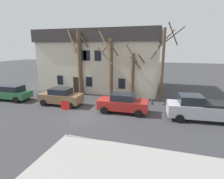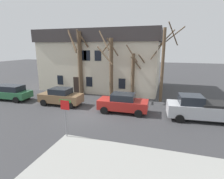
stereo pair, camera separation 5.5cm
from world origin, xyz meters
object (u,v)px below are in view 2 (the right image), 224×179
car_brown_sedan (61,97)px  building_main (103,60)px  street_sign_pole (65,111)px  bicycle_leaning (71,94)px  car_green_wagon (10,92)px  tree_bare_mid (111,66)px  pickup_truck_silver (202,109)px  tree_bare_end (163,62)px  tree_bare_near (80,60)px  car_red_sedan (123,103)px  tree_bare_far (133,74)px

car_brown_sedan → building_main: bearing=81.7°
street_sign_pole → bicycle_leaning: (-4.61, 8.70, -1.45)m
building_main → car_green_wagon: 12.58m
tree_bare_mid → bicycle_leaning: (-4.66, -0.81, -3.37)m
pickup_truck_silver → street_sign_pole: (-8.92, -5.71, 0.84)m
tree_bare_mid → bicycle_leaning: 5.81m
tree_bare_end → bicycle_leaning: bearing=-172.2°
tree_bare_near → street_sign_pole: tree_bare_near is taller
tree_bare_end → car_red_sedan: bearing=-125.8°
bicycle_leaning → building_main: bearing=74.3°
tree_bare_mid → tree_bare_far: tree_bare_mid is taller
tree_bare_near → pickup_truck_silver: size_ratio=1.38×
tree_bare_mid → street_sign_pole: 9.70m
tree_bare_near → tree_bare_mid: bearing=-10.5°
street_sign_pole → tree_bare_near: bearing=111.6°
tree_bare_far → pickup_truck_silver: bearing=-35.0°
tree_bare_mid → car_brown_sedan: size_ratio=1.73×
tree_bare_far → bicycle_leaning: bearing=-167.9°
street_sign_pole → bicycle_leaning: 9.95m
car_green_wagon → pickup_truck_silver: size_ratio=0.87×
bicycle_leaning → pickup_truck_silver: bearing=-12.5°
street_sign_pole → bicycle_leaning: bearing=117.9°
tree_bare_near → car_red_sedan: 8.65m
building_main → tree_bare_far: building_main is taller
tree_bare_near → tree_bare_far: bearing=-0.5°
tree_bare_near → car_brown_sedan: bearing=-90.9°
car_green_wagon → tree_bare_far: bearing=18.4°
car_brown_sedan → street_sign_pole: 7.27m
tree_bare_mid → car_red_sedan: 5.36m
car_brown_sedan → street_sign_pole: size_ratio=1.68×
tree_bare_far → pickup_truck_silver: 8.07m
tree_bare_end → car_green_wagon: tree_bare_end is taller
tree_bare_mid → tree_bare_far: 2.70m
bicycle_leaning → tree_bare_far: bearing=12.1°
tree_bare_near → street_sign_pole: (4.07, -10.27, -2.40)m
car_brown_sedan → tree_bare_end: bearing=23.2°
pickup_truck_silver → street_sign_pole: street_sign_pole is taller
tree_bare_near → pickup_truck_silver: (12.99, -4.56, -3.24)m
building_main → street_sign_pole: building_main is taller
tree_bare_mid → street_sign_pole: (-0.06, -9.51, -1.92)m
car_green_wagon → car_brown_sedan: 6.53m
car_green_wagon → car_red_sedan: car_red_sedan is taller
building_main → tree_bare_end: size_ratio=2.00×
car_red_sedan → street_sign_pole: size_ratio=1.73×
tree_bare_mid → car_red_sedan: size_ratio=1.68×
tree_bare_near → car_green_wagon: bearing=-146.1°
tree_bare_near → car_brown_sedan: 5.51m
building_main → tree_bare_far: 7.32m
building_main → car_green_wagon: bearing=-130.3°
tree_bare_near → building_main: bearing=75.3°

